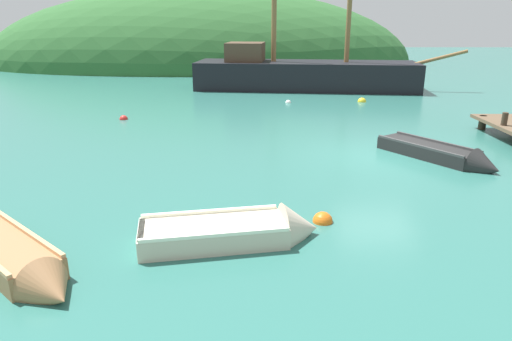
% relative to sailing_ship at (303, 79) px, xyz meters
% --- Properties ---
extents(ground_plane, '(120.00, 120.00, 0.00)m').
position_rel_sailing_ship_xyz_m(ground_plane, '(1.00, -14.64, -0.60)').
color(ground_plane, '#2D6B60').
extents(shore_hill, '(39.49, 19.75, 13.74)m').
position_rel_sailing_ship_xyz_m(shore_hill, '(-8.28, 15.99, -0.60)').
color(shore_hill, '#2D602D').
rests_on(shore_hill, ground).
extents(sailing_ship, '(15.99, 5.05, 10.86)m').
position_rel_sailing_ship_xyz_m(sailing_ship, '(0.00, 0.00, 0.00)').
color(sailing_ship, black).
rests_on(sailing_ship, ground).
extents(rowboat_center, '(3.56, 1.72, 1.08)m').
position_rel_sailing_ship_xyz_m(rowboat_center, '(-3.16, -20.33, -0.46)').
color(rowboat_center, beige).
rests_on(rowboat_center, ground).
extents(rowboat_near_dock, '(3.42, 3.17, 0.86)m').
position_rel_sailing_ship_xyz_m(rowboat_near_dock, '(-6.98, -21.38, -0.46)').
color(rowboat_near_dock, '#9E7047').
rests_on(rowboat_near_dock, ground).
extents(rowboat_outer_right, '(3.00, 3.70, 0.95)m').
position_rel_sailing_ship_xyz_m(rowboat_outer_right, '(2.75, -15.07, -0.46)').
color(rowboat_outer_right, black).
rests_on(rowboat_outer_right, ground).
extents(buoy_yellow, '(0.44, 0.44, 0.44)m').
position_rel_sailing_ship_xyz_m(buoy_yellow, '(2.62, -4.67, -0.60)').
color(buoy_yellow, yellow).
rests_on(buoy_yellow, ground).
extents(buoy_red, '(0.36, 0.36, 0.36)m').
position_rel_sailing_ship_xyz_m(buoy_red, '(-8.51, -9.08, -0.60)').
color(buoy_red, red).
rests_on(buoy_red, ground).
extents(buoy_white, '(0.30, 0.30, 0.30)m').
position_rel_sailing_ship_xyz_m(buoy_white, '(-1.22, -4.98, -0.60)').
color(buoy_white, white).
rests_on(buoy_white, ground).
extents(buoy_orange, '(0.43, 0.43, 0.43)m').
position_rel_sailing_ship_xyz_m(buoy_orange, '(-1.47, -19.48, -0.60)').
color(buoy_orange, orange).
rests_on(buoy_orange, ground).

